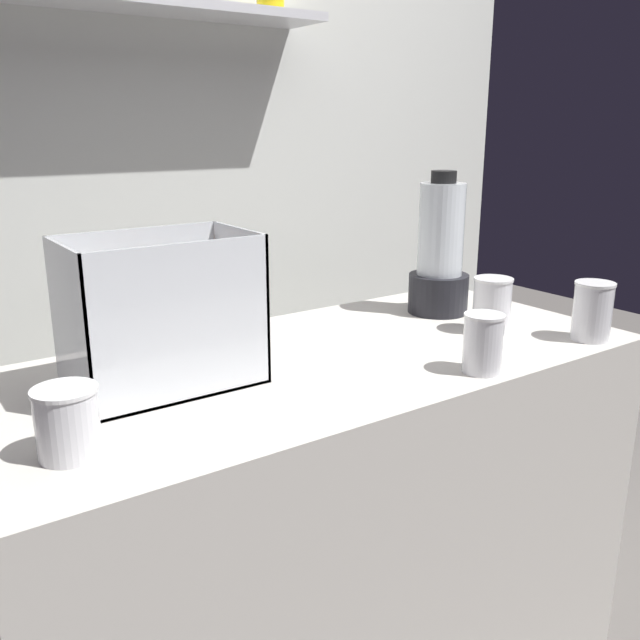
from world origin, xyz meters
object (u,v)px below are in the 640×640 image
at_px(juice_cup_pomegranate_left, 483,347).
at_px(juice_cup_orange_right, 592,314).
at_px(blender_pitcher, 440,257).
at_px(juice_cup_pomegranate_middle, 492,308).
at_px(juice_cup_mango_far_left, 68,425).
at_px(carrot_display_bin, 161,338).

height_order(juice_cup_pomegranate_left, juice_cup_orange_right, juice_cup_orange_right).
relative_size(blender_pitcher, juice_cup_pomegranate_middle, 2.79).
xyz_separation_m(juice_cup_mango_far_left, juice_cup_pomegranate_left, (0.76, -0.10, 0.00)).
xyz_separation_m(blender_pitcher, juice_cup_orange_right, (0.12, -0.37, -0.09)).
bearing_deg(carrot_display_bin, blender_pitcher, 5.75).
bearing_deg(carrot_display_bin, juice_cup_mango_far_left, -139.55).
bearing_deg(juice_cup_pomegranate_left, juice_cup_mango_far_left, 172.39).
distance_m(carrot_display_bin, juice_cup_pomegranate_left, 0.62).
relative_size(juice_cup_mango_far_left, juice_cup_pomegranate_left, 0.90).
relative_size(juice_cup_pomegranate_middle, juice_cup_orange_right, 0.97).
height_order(carrot_display_bin, juice_cup_orange_right, carrot_display_bin).
relative_size(carrot_display_bin, juice_cup_pomegranate_left, 2.84).
bearing_deg(juice_cup_orange_right, carrot_display_bin, 162.23).
bearing_deg(juice_cup_pomegranate_left, carrot_display_bin, 151.42).
bearing_deg(juice_cup_mango_far_left, carrot_display_bin, 40.45).
xyz_separation_m(juice_cup_mango_far_left, juice_cup_pomegranate_middle, (0.99, 0.07, 0.01)).
bearing_deg(blender_pitcher, juice_cup_pomegranate_middle, -96.00).
height_order(carrot_display_bin, blender_pitcher, blender_pitcher).
bearing_deg(juice_cup_pomegranate_left, blender_pitcher, 56.75).
height_order(blender_pitcher, juice_cup_mango_far_left, blender_pitcher).
xyz_separation_m(juice_cup_pomegranate_left, juice_cup_pomegranate_middle, (0.22, 0.18, 0.01)).
bearing_deg(carrot_display_bin, juice_cup_orange_right, -17.77).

